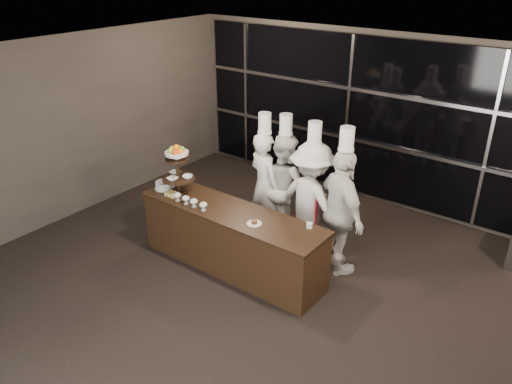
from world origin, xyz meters
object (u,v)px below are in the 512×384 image
Objects in this scene: chef_a at (264,184)px; chef_b at (284,185)px; chef_c at (311,201)px; display_stand at (178,166)px; layer_cake at (164,185)px; buffet_counter at (232,239)px; chef_d at (341,212)px.

chef_a is 0.31m from chef_b.
chef_c is (0.89, -0.07, 0.01)m from chef_a.
layer_cake is (-0.27, -0.05, -0.37)m from display_stand.
chef_a is 1.01× the size of chef_b.
chef_a is 0.89m from chef_c.
chef_a is at bearing 175.35° from chef_c.
display_stand reaches higher than layer_cake.
chef_c is at bearing 27.33° from layer_cake.
layer_cake is 0.14× the size of chef_c.
chef_a is at bearing 45.47° from layer_cake.
display_stand is 1.38m from chef_a.
chef_a reaches higher than display_stand.
buffet_counter is 1.29m from chef_b.
chef_b is (0.25, 0.19, -0.02)m from chef_a.
display_stand is 0.36× the size of chef_c.
chef_c is (0.64, -0.26, 0.03)m from chef_b.
buffet_counter is at bearing -79.15° from chef_a.
chef_b is 1.24m from chef_d.
display_stand is 2.42m from chef_d.
chef_a is at bearing -142.67° from chef_b.
display_stand is 0.37× the size of chef_b.
chef_c is 0.55m from chef_d.
chef_d is (0.54, -0.11, 0.04)m from chef_c.
buffet_counter is 1.14m from chef_a.
display_stand is at bearing -150.38° from chef_c.
chef_d is at bearing 20.80° from display_stand.
layer_cake is 0.14× the size of chef_d.
display_stand is 2.00m from chef_c.
chef_a is at bearing 52.25° from display_stand.
chef_d reaches higher than chef_a.
buffet_counter is 1.36× the size of chef_c.
chef_a is at bearing 172.54° from chef_d.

